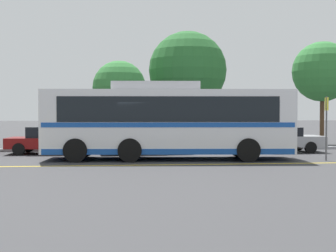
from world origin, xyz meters
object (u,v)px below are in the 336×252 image
parked_car_3 (278,139)px  tree_3 (322,72)px  parked_car_1 (47,140)px  transit_bus (168,120)px  parked_car_2 (144,140)px  tree_0 (119,88)px  bus_stop_sign (326,120)px  tree_1 (188,70)px

parked_car_3 → tree_3: (4.87, 5.48, 4.07)m
parked_car_1 → tree_3: size_ratio=0.60×
parked_car_1 → tree_3: tree_3 is taller
transit_bus → parked_car_2: transit_bus is taller
tree_0 → tree_3: bearing=7.1°
parked_car_1 → parked_car_2: bearing=87.2°
parked_car_1 → parked_car_3: (11.92, -0.27, -0.01)m
tree_0 → tree_3: size_ratio=0.76×
parked_car_1 → bus_stop_sign: 13.41m
transit_bus → bus_stop_sign: bearing=83.7°
parked_car_3 → bus_stop_sign: 4.72m
parked_car_2 → parked_car_1: bearing=-99.5°
bus_stop_sign → tree_0: 12.33m
tree_3 → parked_car_3: bearing=-131.7°
transit_bus → parked_car_1: 6.81m
tree_3 → tree_1: bearing=177.6°
tree_1 → tree_3: tree_1 is taller
tree_1 → transit_bus: bearing=-103.8°
parked_car_3 → tree_0: bearing=66.9°
parked_car_1 → tree_0: bearing=137.7°
tree_1 → tree_3: bearing=-2.4°
bus_stop_sign → parked_car_3: bearing=-168.3°
transit_bus → tree_1: tree_1 is taller
bus_stop_sign → tree_1: size_ratio=0.38×
parked_car_2 → bus_stop_sign: size_ratio=1.65×
parked_car_2 → bus_stop_sign: bearing=56.8°
parked_car_2 → tree_3: size_ratio=0.68×
tree_1 → tree_3: 8.83m
transit_bus → tree_0: (-2.12, 7.07, 1.81)m
parked_car_2 → tree_1: size_ratio=0.63×
parked_car_2 → tree_0: size_ratio=0.89×
transit_bus → tree_0: bearing=-158.4°
parked_car_3 → tree_3: tree_3 is taller
transit_bus → bus_stop_sign: 6.85m
parked_car_2 → tree_0: 5.12m
parked_car_2 → tree_3: tree_3 is taller
parked_car_2 → parked_car_3: parked_car_2 is taller
parked_car_1 → tree_0: tree_0 is taller
parked_car_3 → tree_0: 9.58m
parked_car_2 → tree_0: bearing=-166.9°
bus_stop_sign → tree_1: 11.75m
parked_car_1 → parked_car_3: 11.92m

